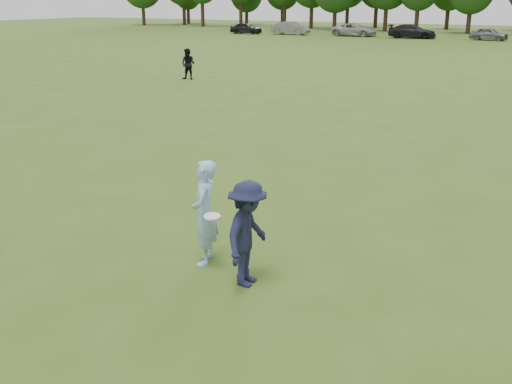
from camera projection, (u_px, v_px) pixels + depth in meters
ground at (202, 253)px, 10.52m from camera, size 200.00×200.00×0.00m
thrower at (205, 213)px, 9.90m from camera, size 0.64×0.76×1.78m
defender at (248, 234)px, 9.16m from camera, size 0.72×1.14×1.68m
player_far_a at (188, 64)px, 32.69m from camera, size 0.89×0.73×1.67m
car_a at (246, 28)px, 74.41m from camera, size 4.09×1.87×1.36m
car_b at (290, 28)px, 72.77m from camera, size 4.72×1.74×1.54m
car_c at (355, 30)px, 69.79m from camera, size 5.28×2.49×1.46m
car_d at (412, 31)px, 66.19m from camera, size 5.31×2.45×1.50m
car_e at (489, 34)px, 62.91m from camera, size 4.03×2.00×1.32m
disc_in_play at (212, 216)px, 9.55m from camera, size 0.32×0.32×0.06m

